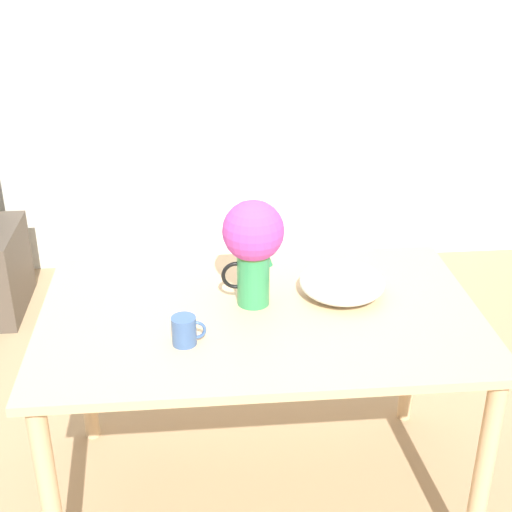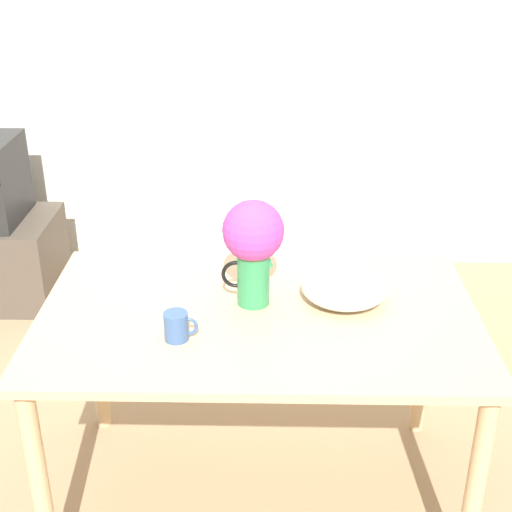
% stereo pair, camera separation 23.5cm
% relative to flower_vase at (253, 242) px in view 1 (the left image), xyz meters
% --- Properties ---
extents(ground_plane, '(12.00, 12.00, 0.00)m').
position_rel_flower_vase_xyz_m(ground_plane, '(-0.20, -0.01, -1.02)').
color(ground_plane, '#9E7F5B').
extents(wall_back, '(8.00, 0.05, 2.60)m').
position_rel_flower_vase_xyz_m(wall_back, '(-0.20, 1.97, 0.28)').
color(wall_back, silver).
rests_on(wall_back, ground_plane).
extents(table, '(1.46, 0.90, 0.80)m').
position_rel_flower_vase_xyz_m(table, '(0.02, -0.06, -0.33)').
color(table, tan).
rests_on(table, ground_plane).
extents(flower_vase, '(0.21, 0.20, 0.37)m').
position_rel_flower_vase_xyz_m(flower_vase, '(0.00, 0.00, 0.00)').
color(flower_vase, '#2D844C').
rests_on(flower_vase, table).
extents(coffee_mug, '(0.11, 0.08, 0.09)m').
position_rel_flower_vase_xyz_m(coffee_mug, '(-0.23, -0.23, -0.18)').
color(coffee_mug, '#385689').
rests_on(coffee_mug, table).
extents(white_bowl, '(0.29, 0.29, 0.11)m').
position_rel_flower_vase_xyz_m(white_bowl, '(0.31, 0.02, -0.18)').
color(white_bowl, silver).
rests_on(white_bowl, table).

